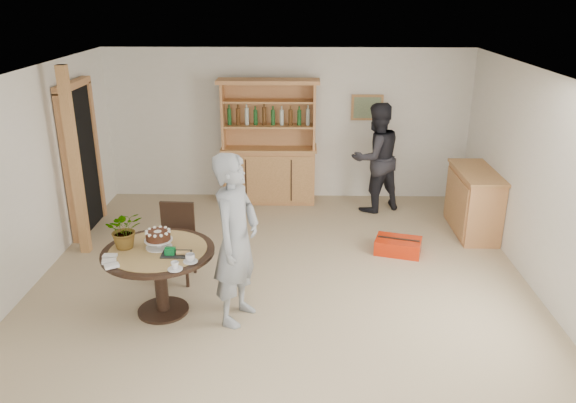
{
  "coord_description": "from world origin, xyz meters",
  "views": [
    {
      "loc": [
        0.22,
        -5.68,
        3.34
      ],
      "look_at": [
        0.08,
        0.4,
        1.05
      ],
      "focal_mm": 35.0,
      "sensor_mm": 36.0,
      "label": 1
    }
  ],
  "objects_px": {
    "sideboard": "(474,201)",
    "dining_chair": "(176,237)",
    "dining_table": "(159,263)",
    "adult_person": "(376,158)",
    "hutch": "(269,161)",
    "teen_boy": "(236,240)",
    "red_suitcase": "(398,246)"
  },
  "relations": [
    {
      "from": "hutch",
      "to": "teen_boy",
      "type": "xyz_separation_m",
      "value": [
        -0.14,
        -3.65,
        0.24
      ]
    },
    {
      "from": "sideboard",
      "to": "teen_boy",
      "type": "distance_m",
      "value": 4.02
    },
    {
      "from": "sideboard",
      "to": "dining_chair",
      "type": "xyz_separation_m",
      "value": [
        -4.03,
        -1.48,
        0.06
      ]
    },
    {
      "from": "teen_boy",
      "to": "dining_table",
      "type": "bearing_deg",
      "value": 103.88
    },
    {
      "from": "sideboard",
      "to": "red_suitcase",
      "type": "height_order",
      "value": "sideboard"
    },
    {
      "from": "sideboard",
      "to": "red_suitcase",
      "type": "distance_m",
      "value": 1.45
    },
    {
      "from": "teen_boy",
      "to": "red_suitcase",
      "type": "bearing_deg",
      "value": -29.69
    },
    {
      "from": "dining_table",
      "to": "red_suitcase",
      "type": "distance_m",
      "value": 3.28
    },
    {
      "from": "dining_table",
      "to": "adult_person",
      "type": "height_order",
      "value": "adult_person"
    },
    {
      "from": "dining_chair",
      "to": "teen_boy",
      "type": "bearing_deg",
      "value": -43.99
    },
    {
      "from": "hutch",
      "to": "adult_person",
      "type": "bearing_deg",
      "value": -12.41
    },
    {
      "from": "dining_chair",
      "to": "adult_person",
      "type": "relative_size",
      "value": 0.54
    },
    {
      "from": "sideboard",
      "to": "dining_chair",
      "type": "distance_m",
      "value": 4.29
    },
    {
      "from": "red_suitcase",
      "to": "dining_table",
      "type": "bearing_deg",
      "value": -135.21
    },
    {
      "from": "teen_boy",
      "to": "red_suitcase",
      "type": "height_order",
      "value": "teen_boy"
    },
    {
      "from": "sideboard",
      "to": "dining_chair",
      "type": "height_order",
      "value": "dining_chair"
    },
    {
      "from": "hutch",
      "to": "teen_boy",
      "type": "height_order",
      "value": "hutch"
    },
    {
      "from": "teen_boy",
      "to": "hutch",
      "type": "bearing_deg",
      "value": 18.32
    },
    {
      "from": "sideboard",
      "to": "adult_person",
      "type": "relative_size",
      "value": 0.72
    },
    {
      "from": "dining_chair",
      "to": "teen_boy",
      "type": "relative_size",
      "value": 0.51
    },
    {
      "from": "hutch",
      "to": "adult_person",
      "type": "distance_m",
      "value": 1.75
    },
    {
      "from": "hutch",
      "to": "teen_boy",
      "type": "bearing_deg",
      "value": -92.26
    },
    {
      "from": "teen_boy",
      "to": "adult_person",
      "type": "distance_m",
      "value": 3.76
    },
    {
      "from": "dining_chair",
      "to": "red_suitcase",
      "type": "height_order",
      "value": "dining_chair"
    },
    {
      "from": "sideboard",
      "to": "teen_boy",
      "type": "height_order",
      "value": "teen_boy"
    },
    {
      "from": "dining_table",
      "to": "adult_person",
      "type": "bearing_deg",
      "value": 49.62
    },
    {
      "from": "hutch",
      "to": "sideboard",
      "type": "height_order",
      "value": "hutch"
    },
    {
      "from": "dining_chair",
      "to": "teen_boy",
      "type": "distance_m",
      "value": 1.32
    },
    {
      "from": "sideboard",
      "to": "adult_person",
      "type": "bearing_deg",
      "value": 147.04
    },
    {
      "from": "dining_chair",
      "to": "red_suitcase",
      "type": "bearing_deg",
      "value": 18.12
    },
    {
      "from": "dining_table",
      "to": "teen_boy",
      "type": "bearing_deg",
      "value": -6.71
    },
    {
      "from": "hutch",
      "to": "teen_boy",
      "type": "distance_m",
      "value": 3.66
    }
  ]
}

